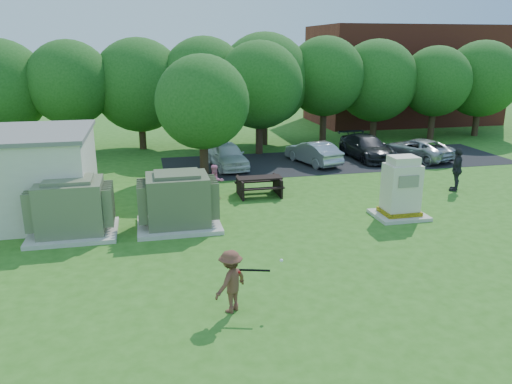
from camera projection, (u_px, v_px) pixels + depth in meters
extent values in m
plane|color=#2D6619|center=(285.00, 271.00, 14.80)|extent=(120.00, 120.00, 0.00)
cube|color=maroon|center=(402.00, 75.00, 42.71)|extent=(15.00, 8.00, 8.00)
cube|color=#232326|center=(338.00, 161.00, 28.90)|extent=(20.00, 6.00, 0.01)
cube|color=beige|center=(74.00, 233.00, 17.63)|extent=(3.00, 2.40, 0.15)
cube|color=#636C4D|center=(71.00, 206.00, 17.35)|extent=(2.20, 1.80, 1.80)
cube|color=#636C4D|center=(68.00, 180.00, 17.08)|extent=(1.60, 1.30, 0.12)
cube|color=#636C4D|center=(32.00, 208.00, 17.08)|extent=(0.32, 1.50, 1.35)
cube|color=#636C4D|center=(109.00, 203.00, 17.61)|extent=(0.32, 1.50, 1.35)
cube|color=beige|center=(179.00, 225.00, 18.40)|extent=(3.00, 2.40, 0.15)
cube|color=#555E42|center=(178.00, 200.00, 18.13)|extent=(2.20, 1.80, 1.80)
cube|color=#555E42|center=(177.00, 174.00, 17.85)|extent=(1.60, 1.30, 0.12)
cube|color=#555E42|center=(142.00, 201.00, 17.85)|extent=(0.32, 1.50, 1.35)
cube|color=#555E42|center=(213.00, 197.00, 18.39)|extent=(0.32, 1.50, 1.35)
cube|color=beige|center=(399.00, 215.00, 19.48)|extent=(1.98, 1.62, 0.14)
cube|color=yellow|center=(399.00, 211.00, 19.44)|extent=(1.40, 1.13, 0.16)
cube|color=beige|center=(401.00, 187.00, 19.16)|extent=(1.26, 0.99, 1.80)
cube|color=beige|center=(404.00, 160.00, 18.86)|extent=(1.04, 0.81, 0.32)
cube|color=gray|center=(409.00, 182.00, 18.57)|extent=(0.81, 0.04, 0.45)
cube|color=black|center=(259.00, 178.00, 22.03)|extent=(1.98, 0.77, 0.07)
cube|color=black|center=(256.00, 181.00, 22.69)|extent=(1.98, 0.27, 0.05)
cube|color=black|center=(262.00, 189.00, 21.56)|extent=(1.98, 0.27, 0.05)
cube|color=black|center=(240.00, 188.00, 21.96)|extent=(0.09, 1.48, 0.81)
cube|color=black|center=(278.00, 185.00, 22.32)|extent=(0.09, 1.48, 0.81)
imported|color=brown|center=(231.00, 281.00, 12.37)|extent=(1.19, 1.14, 1.63)
imported|color=black|center=(394.00, 194.00, 19.33)|extent=(0.77, 0.70, 1.76)
imported|color=pink|center=(216.00, 182.00, 21.48)|extent=(0.88, 0.77, 1.53)
imported|color=#26262B|center=(457.00, 170.00, 22.73)|extent=(1.13, 1.20, 1.99)
imported|color=white|center=(227.00, 155.00, 27.14)|extent=(2.03, 4.21, 1.39)
imported|color=#ADACB1|center=(313.00, 153.00, 28.01)|extent=(2.40, 4.14, 1.29)
imported|color=black|center=(366.00, 147.00, 29.25)|extent=(2.09, 4.78, 1.37)
imported|color=#AEAEB2|center=(417.00, 149.00, 29.17)|extent=(3.39, 4.82, 1.22)
cylinder|color=black|center=(253.00, 270.00, 12.39)|extent=(0.83, 0.29, 0.06)
cylinder|color=maroon|center=(236.00, 272.00, 12.27)|extent=(0.23, 0.12, 0.06)
sphere|color=white|center=(281.00, 261.00, 12.56)|extent=(0.09, 0.09, 0.09)
cylinder|color=#47301E|center=(7.00, 136.00, 30.10)|extent=(0.44, 0.44, 2.40)
sphere|color=#235B1C|center=(0.00, 87.00, 29.29)|extent=(5.60, 5.60, 5.60)
cylinder|color=#47301E|center=(75.00, 131.00, 30.32)|extent=(0.44, 0.44, 2.80)
sphere|color=#235B1C|center=(70.00, 83.00, 29.50)|extent=(5.00, 5.00, 5.00)
cylinder|color=#47301E|center=(142.00, 131.00, 31.98)|extent=(0.44, 0.44, 2.30)
sphere|color=#235B1C|center=(139.00, 85.00, 31.16)|extent=(5.80, 5.80, 5.80)
cylinder|color=#47301E|center=(206.00, 128.00, 31.92)|extent=(0.44, 0.44, 2.70)
sphere|color=#235B1C|center=(205.00, 81.00, 31.08)|extent=(5.40, 5.40, 5.40)
cylinder|color=#47301E|center=(264.00, 126.00, 33.35)|extent=(0.44, 0.44, 2.50)
sphere|color=#235B1C|center=(265.00, 79.00, 32.48)|extent=(6.00, 6.00, 6.00)
cylinder|color=#47301E|center=(323.00, 122.00, 33.75)|extent=(0.44, 0.44, 2.90)
sphere|color=#235B1C|center=(325.00, 76.00, 32.90)|extent=(5.20, 5.20, 5.20)
cylinder|color=#47301E|center=(374.00, 122.00, 35.22)|extent=(0.44, 0.44, 2.40)
sphere|color=#235B1C|center=(376.00, 81.00, 34.41)|extent=(5.60, 5.60, 5.60)
cylinder|color=#47301E|center=(432.00, 121.00, 35.19)|extent=(0.44, 0.44, 2.60)
sphere|color=#235B1C|center=(436.00, 81.00, 34.41)|extent=(4.80, 4.80, 4.80)
cylinder|color=#47301E|center=(476.00, 119.00, 36.60)|extent=(0.44, 0.44, 2.50)
sphere|color=#235B1C|center=(481.00, 79.00, 35.79)|extent=(5.40, 5.40, 5.40)
cylinder|color=#47301E|center=(204.00, 154.00, 25.01)|extent=(0.44, 0.44, 2.40)
sphere|color=#235B1C|center=(202.00, 102.00, 24.28)|extent=(4.60, 4.60, 4.60)
cylinder|color=#47301E|center=(259.00, 133.00, 30.50)|extent=(0.44, 0.44, 2.60)
sphere|color=#235B1C|center=(259.00, 85.00, 29.69)|extent=(5.20, 5.20, 5.20)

